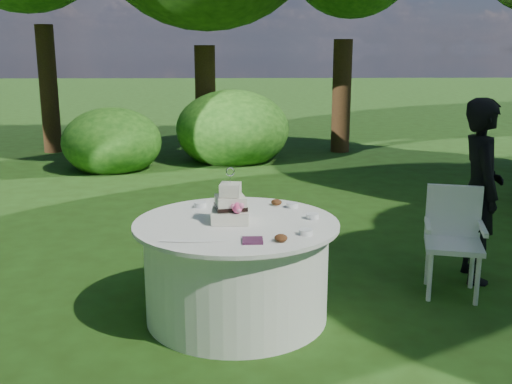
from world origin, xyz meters
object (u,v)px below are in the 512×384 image
napkins (253,241)px  cake (231,207)px  table (237,269)px  chair (453,233)px  guest (480,191)px

napkins → cake: bearing=107.1°
napkins → table: size_ratio=0.09×
napkins → chair: bearing=28.5°
table → chair: size_ratio=1.71×
napkins → chair: chair is taller
guest → chair: 0.52m
guest → cake: guest is taller
napkins → guest: (2.05, 1.23, 0.04)m
napkins → chair: (1.73, 0.94, -0.26)m
napkins → chair: 1.99m
table → guest: bearing=18.8°
napkins → guest: size_ratio=0.09×
cake → table: bearing=-5.6°
table → chair: 1.90m
guest → chair: bearing=138.9°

